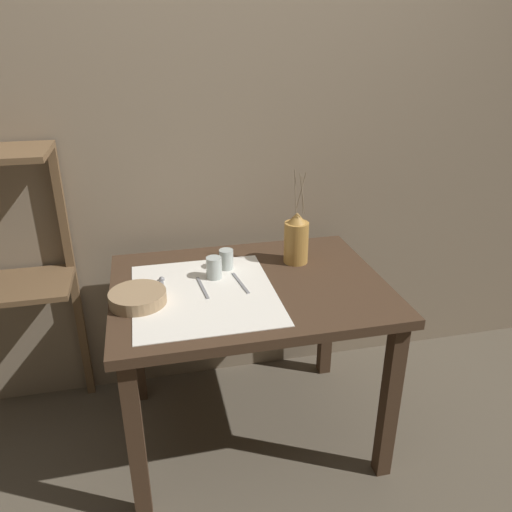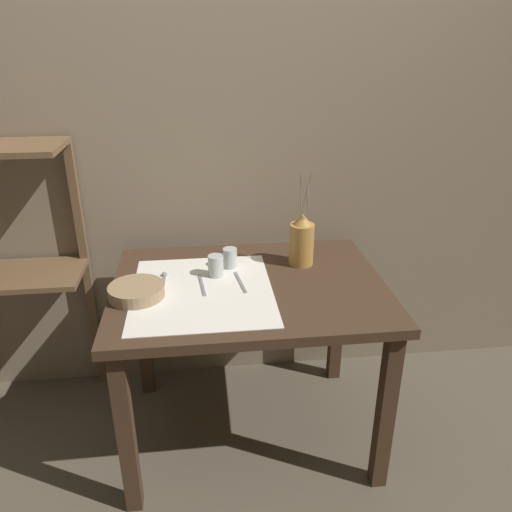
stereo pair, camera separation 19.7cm
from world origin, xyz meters
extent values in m
plane|color=brown|center=(0.00, 0.00, 0.00)|extent=(12.00, 12.00, 0.00)
cube|color=gray|center=(0.00, 0.52, 1.20)|extent=(7.00, 0.06, 2.40)
cube|color=#422D1E|center=(0.00, 0.00, 0.75)|extent=(1.10, 0.83, 0.04)
cube|color=#422D1E|center=(-0.49, -0.35, 0.36)|extent=(0.06, 0.06, 0.73)
cube|color=#422D1E|center=(0.49, -0.35, 0.36)|extent=(0.06, 0.06, 0.73)
cube|color=#422D1E|center=(-0.49, 0.35, 0.36)|extent=(0.06, 0.06, 0.73)
cube|color=#422D1E|center=(0.49, 0.35, 0.36)|extent=(0.06, 0.06, 0.73)
cube|color=brown|center=(-0.74, 0.45, 0.64)|extent=(0.04, 0.04, 1.29)
cube|color=white|center=(-0.19, -0.04, 0.77)|extent=(0.55, 0.61, 0.00)
cylinder|color=#B7843D|center=(0.25, 0.16, 0.86)|extent=(0.11, 0.11, 0.18)
cone|color=#B7843D|center=(0.25, 0.16, 0.97)|extent=(0.08, 0.08, 0.05)
cylinder|color=#847056|center=(0.26, 0.15, 1.08)|extent=(0.03, 0.01, 0.17)
cylinder|color=#847056|center=(0.26, 0.15, 1.07)|extent=(0.00, 0.03, 0.15)
cylinder|color=#847056|center=(0.23, 0.15, 1.09)|extent=(0.01, 0.03, 0.18)
cylinder|color=#847056|center=(0.26, 0.16, 1.08)|extent=(0.04, 0.01, 0.17)
cylinder|color=#9E7F5B|center=(-0.44, -0.06, 0.79)|extent=(0.21, 0.21, 0.05)
cylinder|color=#B7C1BC|center=(-0.13, 0.08, 0.81)|extent=(0.06, 0.06, 0.09)
cylinder|color=#B7C1BC|center=(-0.06, 0.16, 0.81)|extent=(0.06, 0.06, 0.09)
cube|color=gray|center=(-0.34, 0.01, 0.77)|extent=(0.01, 0.19, 0.00)
sphere|color=gray|center=(-0.34, 0.10, 0.77)|extent=(0.02, 0.02, 0.02)
cube|color=gray|center=(-0.19, 0.00, 0.77)|extent=(0.03, 0.19, 0.00)
cube|color=gray|center=(-0.03, 0.01, 0.77)|extent=(0.04, 0.19, 0.00)
camera|label=1|loc=(-0.38, -1.75, 1.69)|focal=35.00mm
camera|label=2|loc=(-0.18, -1.78, 1.69)|focal=35.00mm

